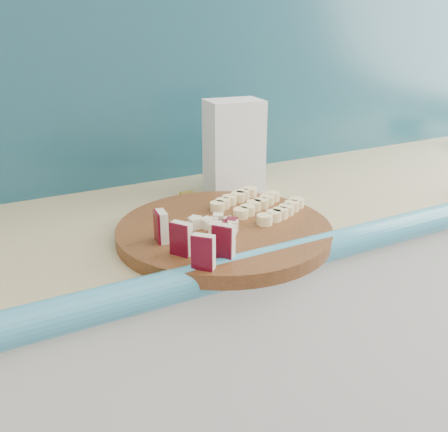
% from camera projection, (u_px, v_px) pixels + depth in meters
% --- Properties ---
extents(kitchen_counter, '(2.20, 0.63, 0.91)m').
position_uv_depth(kitchen_counter, '(303.00, 335.00, 1.48)').
color(kitchen_counter, silver).
rests_on(kitchen_counter, ground).
extents(backsplash, '(2.20, 0.02, 0.50)m').
position_uv_depth(backsplash, '(257.00, 82.00, 1.46)').
color(backsplash, teal).
rests_on(backsplash, kitchen_counter).
extents(cutting_board, '(0.58, 0.58, 0.03)m').
position_uv_depth(cutting_board, '(224.00, 231.00, 1.03)').
color(cutting_board, '#42250E').
rests_on(cutting_board, kitchen_counter).
extents(apple_wedges, '(0.10, 0.18, 0.06)m').
position_uv_depth(apple_wedges, '(191.00, 239.00, 0.88)').
color(apple_wedges, beige).
rests_on(apple_wedges, cutting_board).
extents(apple_chunks, '(0.07, 0.07, 0.02)m').
position_uv_depth(apple_chunks, '(215.00, 224.00, 1.00)').
color(apple_chunks, '#FEEECB').
rests_on(apple_chunks, cutting_board).
extents(banana_slices, '(0.21, 0.21, 0.02)m').
position_uv_depth(banana_slices, '(257.00, 204.00, 1.11)').
color(banana_slices, '#F3DC94').
rests_on(banana_slices, cutting_board).
extents(flour_bag, '(0.15, 0.11, 0.24)m').
position_uv_depth(flour_bag, '(234.00, 146.00, 1.28)').
color(flour_bag, silver).
rests_on(flour_bag, kitchen_counter).
extents(banana_peel, '(0.22, 0.18, 0.01)m').
position_uv_depth(banana_peel, '(200.00, 203.00, 1.22)').
color(banana_peel, gold).
rests_on(banana_peel, kitchen_counter).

